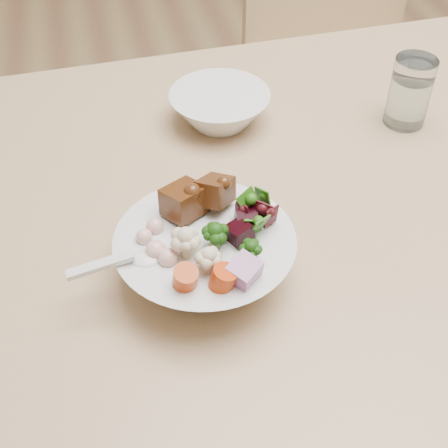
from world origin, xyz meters
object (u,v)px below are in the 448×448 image
object	(u,v)px
chair_far	(342,41)
water_glass	(409,95)
food_bowl	(206,254)
side_bowl	(220,108)

from	to	relation	value
chair_far	water_glass	size ratio (longest dim) A/B	8.93
food_bowl	water_glass	xyz separation A→B (m)	(0.36, 0.24, 0.01)
chair_far	food_bowl	world-z (taller)	chair_far
side_bowl	water_glass	bearing A→B (deg)	-12.59
chair_far	side_bowl	xyz separation A→B (m)	(-0.43, -0.54, 0.21)
chair_far	side_bowl	size ratio (longest dim) A/B	6.23
chair_far	water_glass	bearing A→B (deg)	-105.21
food_bowl	water_glass	distance (m)	0.43
chair_far	water_glass	world-z (taller)	chair_far
chair_far	side_bowl	bearing A→B (deg)	-129.47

